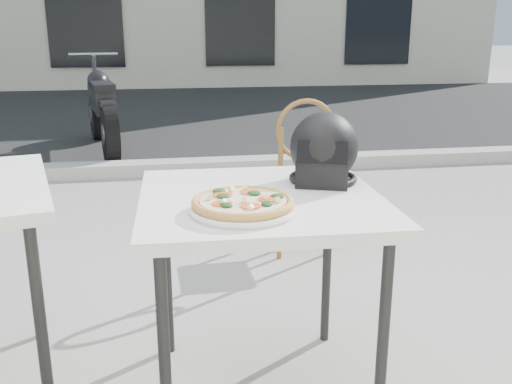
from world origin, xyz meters
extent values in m
plane|color=gray|center=(0.00, 0.00, 0.00)|extent=(80.00, 80.00, 0.00)
cube|color=black|center=(0.00, 7.00, 0.00)|extent=(30.00, 8.00, 0.00)
cube|color=#9D9A93|center=(0.00, 3.00, 0.06)|extent=(30.00, 0.25, 0.12)
cube|color=black|center=(-1.70, 10.98, 1.60)|extent=(1.60, 0.08, 2.20)
cube|color=black|center=(1.70, 10.98, 1.60)|extent=(1.60, 0.08, 2.20)
cube|color=black|center=(5.00, 10.98, 1.60)|extent=(1.60, 0.08, 2.20)
cube|color=silver|center=(0.12, -0.50, 0.77)|extent=(0.85, 0.85, 0.04)
cylinder|color=black|center=(-0.23, -0.83, 0.37)|extent=(0.04, 0.04, 0.74)
cylinder|color=black|center=(0.45, -0.85, 0.37)|extent=(0.04, 0.04, 0.74)
cylinder|color=black|center=(-0.21, -0.15, 0.37)|extent=(0.04, 0.04, 0.74)
cylinder|color=black|center=(0.47, -0.17, 0.37)|extent=(0.04, 0.04, 0.74)
cylinder|color=white|center=(0.04, -0.68, 0.79)|extent=(0.40, 0.40, 0.01)
torus|color=white|center=(0.04, -0.68, 0.80)|extent=(0.42, 0.42, 0.02)
cylinder|color=#BD8C45|center=(0.04, -0.68, 0.81)|extent=(0.41, 0.41, 0.01)
torus|color=#BD8C45|center=(0.04, -0.68, 0.82)|extent=(0.42, 0.42, 0.02)
cylinder|color=red|center=(0.04, -0.68, 0.82)|extent=(0.36, 0.36, 0.00)
cylinder|color=beige|center=(0.04, -0.68, 0.83)|extent=(0.35, 0.35, 0.00)
cylinder|color=#D44C25|center=(0.11, -0.70, 0.83)|extent=(0.08, 0.08, 0.00)
cylinder|color=#D44C25|center=(0.07, -0.61, 0.83)|extent=(0.08, 0.08, 0.00)
cylinder|color=#D44C25|center=(-0.02, -0.63, 0.83)|extent=(0.08, 0.08, 0.00)
cylinder|color=#D44C25|center=(-0.03, -0.72, 0.83)|extent=(0.08, 0.08, 0.00)
cylinder|color=#D44C25|center=(0.05, -0.76, 0.83)|extent=(0.08, 0.08, 0.00)
ellipsoid|color=#143715|center=(0.08, -0.63, 0.83)|extent=(0.05, 0.05, 0.01)
ellipsoid|color=#143715|center=(-0.02, -0.65, 0.83)|extent=(0.06, 0.05, 0.01)
ellipsoid|color=#143715|center=(0.10, -0.75, 0.83)|extent=(0.05, 0.05, 0.01)
ellipsoid|color=#143715|center=(-0.02, -0.74, 0.83)|extent=(0.05, 0.06, 0.01)
ellipsoid|color=#143715|center=(0.15, -0.67, 0.83)|extent=(0.05, 0.05, 0.01)
ellipsoid|color=#143715|center=(-0.03, -0.58, 0.83)|extent=(0.06, 0.05, 0.01)
cylinder|color=#E6DE8C|center=(0.03, -0.72, 0.84)|extent=(0.03, 0.03, 0.02)
cylinder|color=#E6DE8C|center=(0.01, -0.59, 0.84)|extent=(0.03, 0.03, 0.02)
cylinder|color=#E6DE8C|center=(0.11, -0.70, 0.84)|extent=(0.03, 0.02, 0.02)
cylinder|color=#E6DE8C|center=(0.06, -0.57, 0.84)|extent=(0.02, 0.03, 0.02)
cylinder|color=#E6DE8C|center=(0.04, -0.79, 0.84)|extent=(0.03, 0.03, 0.02)
cylinder|color=#E6DE8C|center=(-0.07, -0.66, 0.84)|extent=(0.03, 0.02, 0.02)
cylinder|color=#E6DE8C|center=(0.14, -0.73, 0.84)|extent=(0.02, 0.03, 0.02)
cylinder|color=#E6DE8C|center=(-0.03, -0.72, 0.84)|extent=(0.03, 0.03, 0.02)
ellipsoid|color=black|center=(0.39, -0.36, 0.92)|extent=(0.33, 0.33, 0.26)
cube|color=black|center=(0.36, -0.43, 0.84)|extent=(0.21, 0.15, 0.10)
torus|color=black|center=(0.39, -0.36, 0.80)|extent=(0.33, 0.33, 0.02)
cube|color=black|center=(0.35, -0.47, 0.92)|extent=(0.18, 0.09, 0.08)
cube|color=brown|center=(0.61, 0.92, 0.41)|extent=(0.38, 0.38, 0.03)
cylinder|color=brown|center=(0.75, 1.08, 0.20)|extent=(0.03, 0.03, 0.40)
cylinder|color=brown|center=(0.46, 1.07, 0.20)|extent=(0.03, 0.03, 0.40)
cylinder|color=brown|center=(0.76, 0.78, 0.20)|extent=(0.03, 0.03, 0.40)
cylinder|color=brown|center=(0.47, 0.77, 0.20)|extent=(0.03, 0.03, 0.40)
cylinder|color=brown|center=(0.76, 0.77, 0.61)|extent=(0.03, 0.03, 0.39)
cylinder|color=brown|center=(0.47, 0.76, 0.61)|extent=(0.03, 0.03, 0.39)
torus|color=brown|center=(0.61, 0.77, 0.78)|extent=(0.36, 0.04, 0.36)
cylinder|color=black|center=(-0.62, -0.62, 0.39)|extent=(0.05, 0.05, 0.78)
cylinder|color=black|center=(-0.78, 0.07, 0.39)|extent=(0.05, 0.05, 0.78)
cylinder|color=black|center=(-0.97, 4.91, 0.32)|extent=(0.24, 0.65, 0.64)
cylinder|color=gray|center=(-0.97, 4.91, 0.32)|extent=(0.19, 0.24, 0.21)
cylinder|color=black|center=(-0.70, 3.44, 0.32)|extent=(0.24, 0.65, 0.64)
cylinder|color=gray|center=(-0.70, 3.44, 0.32)|extent=(0.19, 0.24, 0.21)
cube|color=black|center=(-0.84, 4.18, 0.59)|extent=(0.39, 1.14, 0.23)
ellipsoid|color=black|center=(-0.87, 4.33, 0.77)|extent=(0.32, 0.48, 0.24)
cube|color=black|center=(-0.78, 3.86, 0.75)|extent=(0.31, 0.56, 0.09)
cylinder|color=gray|center=(-0.96, 4.83, 0.66)|extent=(0.11, 0.35, 0.76)
cylinder|color=gray|center=(-0.93, 4.70, 1.05)|extent=(0.55, 0.13, 0.03)
cube|color=black|center=(-0.71, 3.46, 0.62)|extent=(0.19, 0.26, 0.05)
camera|label=1|loc=(-0.21, -2.36, 1.34)|focal=40.00mm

